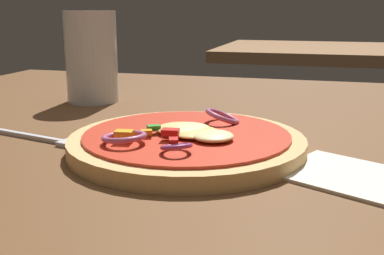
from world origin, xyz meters
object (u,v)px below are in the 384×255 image
object	(u,v)px
beer_glass	(92,62)
fork	(43,139)
pizza	(187,141)
napkin	(368,180)

from	to	relation	value
beer_glass	fork	bearing A→B (deg)	-76.74
fork	pizza	bearing A→B (deg)	1.91
pizza	fork	size ratio (longest dim) A/B	1.34
fork	napkin	world-z (taller)	fork
pizza	fork	world-z (taller)	pizza
fork	beer_glass	xyz separation A→B (m)	(-0.05, 0.22, 0.06)
napkin	pizza	bearing A→B (deg)	165.97
beer_glass	napkin	distance (m)	0.47
pizza	beer_glass	xyz separation A→B (m)	(-0.22, 0.22, 0.05)
pizza	napkin	bearing A→B (deg)	-14.03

